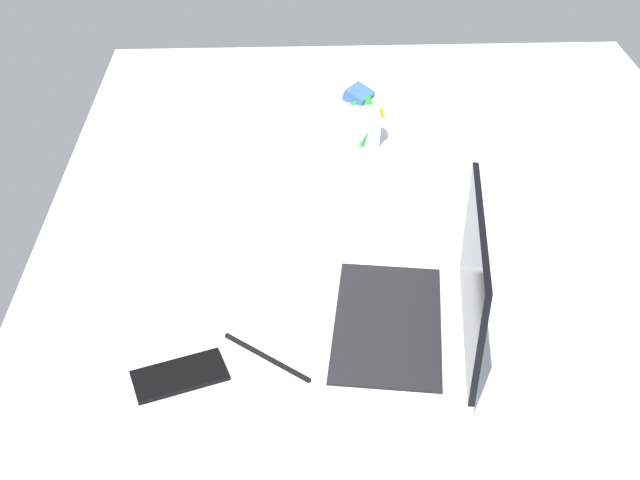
# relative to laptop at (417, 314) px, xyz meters

# --- Properties ---
(bed_mattress) EXTENTS (1.80, 1.40, 0.18)m
(bed_mattress) POSITION_rel_laptop_xyz_m (-0.28, 0.03, -0.13)
(bed_mattress) COLOR #B7BCC6
(bed_mattress) RESTS_ON ground
(laptop) EXTENTS (0.36, 0.27, 0.23)m
(laptop) POSITION_rel_laptop_xyz_m (0.00, 0.00, 0.00)
(laptop) COLOR silver
(laptop) RESTS_ON bed_mattress
(snack_cup) EXTENTS (0.10, 0.10, 0.14)m
(snack_cup) POSITION_rel_laptop_xyz_m (-0.63, -0.04, 0.02)
(snack_cup) COLOR silver
(snack_cup) RESTS_ON bed_mattress
(cell_phone) EXTENTS (0.11, 0.15, 0.01)m
(cell_phone) POSITION_rel_laptop_xyz_m (0.08, -0.37, -0.04)
(cell_phone) COLOR black
(cell_phone) RESTS_ON bed_mattress
(charger_cable) EXTENTS (0.11, 0.14, 0.01)m
(charger_cable) POSITION_rel_laptop_xyz_m (0.05, -0.24, -0.04)
(charger_cable) COLOR black
(charger_cable) RESTS_ON bed_mattress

